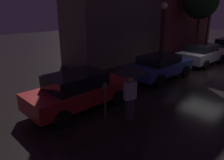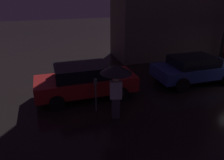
{
  "view_description": "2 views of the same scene",
  "coord_description": "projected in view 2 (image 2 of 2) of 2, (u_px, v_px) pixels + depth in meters",
  "views": [
    {
      "loc": [
        -13.53,
        -5.3,
        3.89
      ],
      "look_at": [
        -8.03,
        0.36,
        1.27
      ],
      "focal_mm": 35.0,
      "sensor_mm": 36.0,
      "label": 1
    },
    {
      "loc": [
        -10.33,
        -7.27,
        4.43
      ],
      "look_at": [
        -7.97,
        0.21,
        1.18
      ],
      "focal_mm": 35.0,
      "sensor_mm": 36.0,
      "label": 2
    }
  ],
  "objects": [
    {
      "name": "parking_meter",
      "position": [
        96.0,
        92.0,
        8.3
      ],
      "size": [
        0.12,
        0.1,
        1.37
      ],
      "color": "#4C5154",
      "rests_on": "ground"
    },
    {
      "name": "parked_car_red",
      "position": [
        85.0,
        80.0,
        9.53
      ],
      "size": [
        4.34,
        1.93,
        1.47
      ],
      "rotation": [
        0.0,
        0.0,
        0.0
      ],
      "color": "maroon",
      "rests_on": "ground"
    },
    {
      "name": "parked_car_blue",
      "position": [
        194.0,
        68.0,
        11.07
      ],
      "size": [
        4.22,
        2.04,
        1.36
      ],
      "rotation": [
        0.0,
        0.0,
        -0.01
      ],
      "color": "navy",
      "rests_on": "ground"
    },
    {
      "name": "pedestrian_with_umbrella",
      "position": [
        116.0,
        76.0,
        7.55
      ],
      "size": [
        1.11,
        1.11,
        2.08
      ],
      "rotation": [
        0.0,
        0.0,
        -0.26
      ],
      "color": "#383842",
      "rests_on": "ground"
    }
  ]
}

